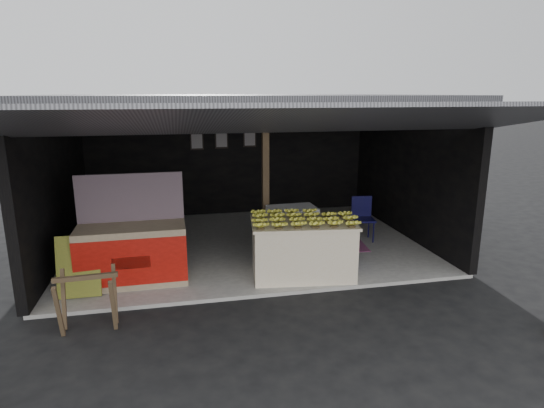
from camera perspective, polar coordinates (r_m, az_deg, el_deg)
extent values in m
plane|color=black|center=(7.13, -0.13, -11.60)|extent=(80.00, 80.00, 0.00)
cube|color=gray|center=(9.40, -3.31, -5.01)|extent=(7.00, 5.00, 0.06)
cube|color=black|center=(11.48, -5.35, 6.00)|extent=(7.00, 0.15, 2.90)
cube|color=black|center=(9.19, -25.56, 2.75)|extent=(0.15, 5.00, 2.90)
cube|color=black|center=(10.16, 16.53, 4.47)|extent=(0.15, 5.00, 2.90)
cube|color=#232326|center=(8.90, -3.58, 13.15)|extent=(7.20, 5.20, 0.12)
cube|color=#232326|center=(5.53, 1.93, 10.38)|extent=(7.40, 2.47, 0.48)
cube|color=brown|center=(8.51, -0.82, 3.15)|extent=(0.12, 0.12, 2.85)
cube|color=silver|center=(7.64, 3.87, -5.72)|extent=(1.75, 1.18, 0.90)
cube|color=silver|center=(7.50, 3.93, -2.34)|extent=(1.82, 1.25, 0.04)
cube|color=white|center=(8.44, 2.52, -3.56)|extent=(0.89, 0.61, 0.96)
cube|color=navy|center=(8.15, 3.05, -3.85)|extent=(0.67, 0.04, 0.29)
cube|color=#B21414|center=(8.26, 3.02, -6.07)|extent=(0.43, 0.03, 0.10)
cube|color=#998466|center=(7.67, -17.06, -6.06)|extent=(1.69, 0.76, 0.95)
cube|color=#B2130B|center=(7.31, -17.29, -7.05)|extent=(1.69, 0.04, 0.74)
cube|color=white|center=(7.30, -17.30, -7.08)|extent=(0.57, 0.02, 0.19)
cube|color=#231B53|center=(7.73, -17.33, 0.80)|extent=(1.69, 0.07, 0.79)
cube|color=black|center=(7.45, -23.13, -7.23)|extent=(0.62, 0.26, 0.92)
cube|color=brown|center=(6.39, -25.21, -12.18)|extent=(0.07, 0.30, 0.78)
cube|color=brown|center=(6.30, -19.31, -11.97)|extent=(0.07, 0.30, 0.78)
cube|color=brown|center=(6.73, -24.69, -10.78)|extent=(0.07, 0.30, 0.78)
cube|color=brown|center=(6.65, -19.12, -10.55)|extent=(0.07, 0.30, 0.78)
cube|color=brown|center=(6.37, -22.38, -8.52)|extent=(0.80, 0.11, 0.06)
cylinder|color=navy|center=(8.26, 8.91, -5.71)|extent=(0.36, 0.36, 0.53)
cylinder|color=#0B0A37|center=(9.44, 10.60, -3.54)|extent=(0.03, 0.03, 0.45)
cylinder|color=#0B0A37|center=(9.54, 12.61, -3.46)|extent=(0.03, 0.03, 0.45)
cylinder|color=#0B0A37|center=(9.76, 10.08, -2.94)|extent=(0.03, 0.03, 0.45)
cylinder|color=#0B0A37|center=(9.85, 12.03, -2.87)|extent=(0.03, 0.03, 0.45)
cube|color=#0B0A37|center=(9.58, 11.40, -1.92)|extent=(0.48, 0.48, 0.04)
cube|color=#0B0A37|center=(9.70, 11.15, -0.32)|extent=(0.43, 0.10, 0.46)
cube|color=#7F1C5B|center=(9.30, 6.98, -5.08)|extent=(1.60, 1.16, 0.01)
cube|color=black|center=(11.27, -9.41, 7.78)|extent=(0.32, 0.03, 0.42)
cube|color=#4C4C59|center=(11.25, -9.41, 7.77)|extent=(0.26, 0.02, 0.34)
cube|color=black|center=(11.31, -6.35, 8.00)|extent=(0.32, 0.03, 0.42)
cube|color=#4C4C59|center=(11.30, -6.34, 7.99)|extent=(0.26, 0.02, 0.34)
cube|color=black|center=(11.40, -2.82, 8.21)|extent=(0.32, 0.03, 0.42)
cube|color=#4C4C59|center=(11.38, -2.80, 8.20)|extent=(0.26, 0.02, 0.34)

